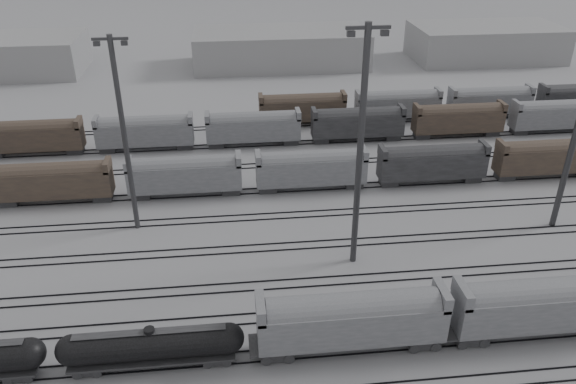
{
  "coord_description": "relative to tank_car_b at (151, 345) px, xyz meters",
  "views": [
    {
      "loc": [
        -2.7,
        -35.89,
        36.3
      ],
      "look_at": [
        3.92,
        23.92,
        4.0
      ],
      "focal_mm": 35.0,
      "sensor_mm": 36.0,
      "label": 1
    }
  ],
  "objects": [
    {
      "name": "ground",
      "position": [
        10.32,
        -1.0,
        -2.26
      ],
      "size": [
        900.0,
        900.0,
        0.0
      ],
      "primitive_type": "plane",
      "color": "#A5A5A9",
      "rests_on": "ground"
    },
    {
      "name": "tracks",
      "position": [
        10.32,
        16.5,
        -2.18
      ],
      "size": [
        220.0,
        71.5,
        0.16
      ],
      "color": "black",
      "rests_on": "ground"
    },
    {
      "name": "tank_car_b",
      "position": [
        0.0,
        0.0,
        0.0
      ],
      "size": [
        15.82,
        2.64,
        3.91
      ],
      "color": "#232325",
      "rests_on": "ground"
    },
    {
      "name": "hopper_car_a",
      "position": [
        17.27,
        0.0,
        1.4
      ],
      "size": [
        16.58,
        3.29,
        5.93
      ],
      "color": "#232325",
      "rests_on": "ground"
    },
    {
      "name": "hopper_car_b",
      "position": [
        35.0,
        0.0,
        1.44
      ],
      "size": [
        16.74,
        3.33,
        5.99
      ],
      "color": "#232325",
      "rests_on": "ground"
    },
    {
      "name": "light_mast_b",
      "position": [
        -4.25,
        23.27,
        10.12
      ],
      "size": [
        3.74,
        0.6,
        23.35
      ],
      "color": "#39393C",
      "rests_on": "ground"
    },
    {
      "name": "light_mast_c",
      "position": [
        20.48,
        13.52,
        11.53
      ],
      "size": [
        4.16,
        0.67,
        26.01
      ],
      "color": "#39393C",
      "rests_on": "ground"
    },
    {
      "name": "bg_string_near",
      "position": [
        18.32,
        31.0,
        0.54
      ],
      "size": [
        151.0,
        3.0,
        5.6
      ],
      "color": "gray",
      "rests_on": "ground"
    },
    {
      "name": "bg_string_mid",
      "position": [
        28.32,
        47.0,
        0.54
      ],
      "size": [
        151.0,
        3.0,
        5.6
      ],
      "color": "#232325",
      "rests_on": "ground"
    },
    {
      "name": "bg_string_far",
      "position": [
        45.82,
        55.0,
        0.54
      ],
      "size": [
        66.0,
        3.0,
        5.6
      ],
      "color": "brown",
      "rests_on": "ground"
    },
    {
      "name": "warehouse_mid",
      "position": [
        20.32,
        94.0,
        1.74
      ],
      "size": [
        40.0,
        18.0,
        8.0
      ],
      "primitive_type": "cube",
      "color": "gray",
      "rests_on": "ground"
    },
    {
      "name": "warehouse_right",
      "position": [
        70.32,
        94.0,
        1.74
      ],
      "size": [
        35.0,
        18.0,
        8.0
      ],
      "primitive_type": "cube",
      "color": "gray",
      "rests_on": "ground"
    }
  ]
}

